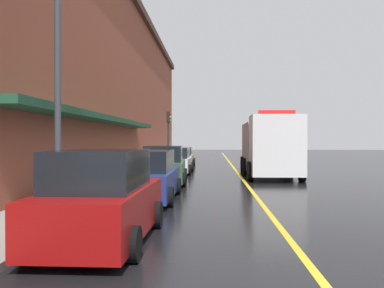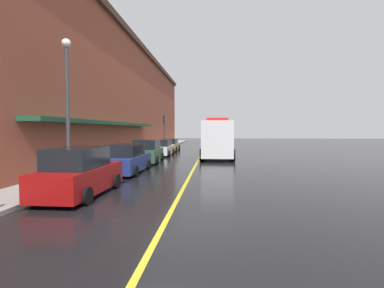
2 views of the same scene
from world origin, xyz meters
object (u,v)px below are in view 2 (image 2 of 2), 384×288
object	(u,v)px
parked_car_3	(162,148)
traffic_light_near	(164,126)
street_lamp_left	(67,93)
parked_car_1	(127,159)
box_truck	(218,139)
parked_car_2	(147,152)
parked_car_4	(170,145)
parked_car_0	(80,173)
parking_meter_1	(143,146)
parking_meter_0	(101,156)

from	to	relation	value
parked_car_3	traffic_light_near	size ratio (longest dim) A/B	1.05
street_lamp_left	traffic_light_near	distance (m)	24.05
parked_car_1	box_truck	distance (m)	11.57
parked_car_2	street_lamp_left	world-z (taller)	street_lamp_left
parked_car_1	parked_car_4	xyz separation A→B (m)	(-0.08, 17.72, -0.09)
parked_car_0	parked_car_3	size ratio (longest dim) A/B	1.02
parked_car_2	box_truck	xyz separation A→B (m)	(5.57, 4.60, 0.86)
parked_car_3	parking_meter_1	size ratio (longest dim) A/B	3.40
parked_car_4	street_lamp_left	world-z (taller)	street_lamp_left
parking_meter_0	traffic_light_near	bearing A→B (deg)	89.83
box_truck	street_lamp_left	xyz separation A→B (m)	(-7.61, -13.04, 2.69)
parked_car_1	parked_car_3	world-z (taller)	parked_car_1
parked_car_2	parked_car_4	size ratio (longest dim) A/B	0.99
parked_car_0	traffic_light_near	world-z (taller)	traffic_light_near
parked_car_0	parked_car_4	distance (m)	23.74
parking_meter_1	parked_car_3	bearing A→B (deg)	49.50
parked_car_2	parked_car_4	world-z (taller)	parked_car_2
traffic_light_near	parked_car_1	bearing A→B (deg)	-86.17
parked_car_4	traffic_light_near	size ratio (longest dim) A/B	1.08
parked_car_0	parked_car_3	world-z (taller)	parked_car_0
parking_meter_0	traffic_light_near	world-z (taller)	traffic_light_near
parked_car_3	parking_meter_0	world-z (taller)	parked_car_3
parked_car_2	parking_meter_0	distance (m)	5.96
box_truck	street_lamp_left	bearing A→B (deg)	-29.45
parked_car_0	box_truck	bearing A→B (deg)	-18.10
box_truck	parking_meter_1	xyz separation A→B (m)	(-7.01, -0.18, -0.65)
parked_car_1	parking_meter_1	distance (m)	10.05
parked_car_2	parking_meter_1	bearing A→B (deg)	15.90
parked_car_1	traffic_light_near	world-z (taller)	traffic_light_near
parked_car_0	parked_car_2	xyz separation A→B (m)	(-0.02, 11.54, -0.04)
parked_car_4	traffic_light_near	world-z (taller)	traffic_light_near
parked_car_1	parked_car_3	bearing A→B (deg)	0.12
parking_meter_0	parking_meter_1	distance (m)	10.20
street_lamp_left	traffic_light_near	bearing A→B (deg)	88.42
street_lamp_left	traffic_light_near	world-z (taller)	street_lamp_left
parked_car_1	parked_car_2	world-z (taller)	parked_car_2
parked_car_3	street_lamp_left	size ratio (longest dim) A/B	0.65
parked_car_1	parking_meter_1	xyz separation A→B (m)	(-1.47, 9.94, 0.25)
parked_car_0	parked_car_4	size ratio (longest dim) A/B	0.99
parked_car_4	parking_meter_0	distance (m)	18.03
parked_car_2	parking_meter_0	world-z (taller)	parked_car_2
parked_car_2	parking_meter_1	xyz separation A→B (m)	(-1.44, 4.42, 0.21)
parked_car_0	street_lamp_left	xyz separation A→B (m)	(-2.06, 3.10, 3.52)
parked_car_2	parking_meter_0	size ratio (longest dim) A/B	3.46
parked_car_2	parking_meter_0	bearing A→B (deg)	163.88
street_lamp_left	traffic_light_near	xyz separation A→B (m)	(0.66, 24.01, -1.24)
parked_car_4	traffic_light_near	distance (m)	4.36
parked_car_2	parking_meter_1	distance (m)	4.65
parked_car_2	parked_car_4	bearing A→B (deg)	-1.88
parked_car_1	parking_meter_0	world-z (taller)	parked_car_1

